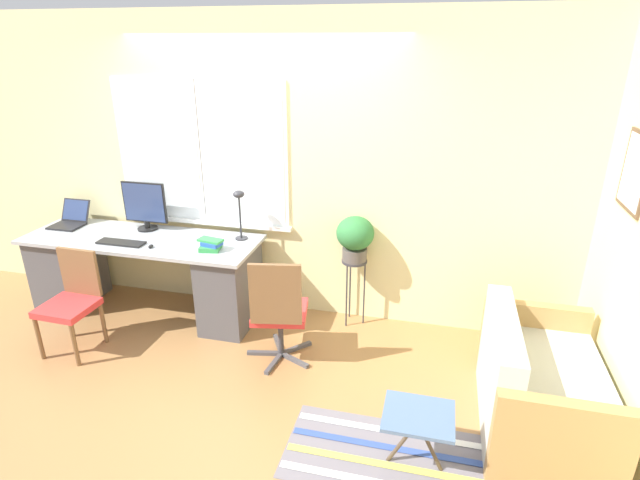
# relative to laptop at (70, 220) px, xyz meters

# --- Properties ---
(ground_plane) EXTENTS (14.00, 14.00, 0.00)m
(ground_plane) POSITION_rel_laptop_xyz_m (1.94, -0.50, -0.82)
(ground_plane) COLOR #9E7042
(wall_back_with_window) EXTENTS (9.00, 0.12, 2.70)m
(wall_back_with_window) POSITION_rel_laptop_xyz_m (1.91, 0.29, 0.54)
(wall_back_with_window) COLOR beige
(wall_back_with_window) RESTS_ON ground_plane
(wall_right_with_picture) EXTENTS (0.08, 9.00, 2.70)m
(wall_right_with_picture) POSITION_rel_laptop_xyz_m (4.72, -0.50, 0.54)
(wall_right_with_picture) COLOR beige
(wall_right_with_picture) RESTS_ON ground_plane
(desk) EXTENTS (2.18, 0.71, 0.77)m
(desk) POSITION_rel_laptop_xyz_m (0.86, -0.14, -0.40)
(desk) COLOR #9EA3A8
(desk) RESTS_ON ground_plane
(laptop) EXTENTS (0.29, 0.33, 0.22)m
(laptop) POSITION_rel_laptop_xyz_m (0.00, 0.00, 0.00)
(laptop) COLOR black
(laptop) RESTS_ON desk
(monitor) EXTENTS (0.43, 0.19, 0.46)m
(monitor) POSITION_rel_laptop_xyz_m (0.80, 0.08, 0.18)
(monitor) COLOR black
(monitor) RESTS_ON desk
(keyboard) EXTENTS (0.43, 0.13, 0.02)m
(keyboard) POSITION_rel_laptop_xyz_m (0.77, -0.31, -0.04)
(keyboard) COLOR black
(keyboard) RESTS_ON desk
(mouse) EXTENTS (0.04, 0.06, 0.03)m
(mouse) POSITION_rel_laptop_xyz_m (1.08, -0.33, -0.03)
(mouse) COLOR black
(mouse) RESTS_ON desk
(desk_lamp) EXTENTS (0.11, 0.11, 0.45)m
(desk_lamp) POSITION_rel_laptop_xyz_m (1.76, 0.06, 0.28)
(desk_lamp) COLOR #2D2D33
(desk_lamp) RESTS_ON desk
(book_stack) EXTENTS (0.23, 0.19, 0.10)m
(book_stack) POSITION_rel_laptop_xyz_m (1.60, -0.24, -0.00)
(book_stack) COLOR green
(book_stack) RESTS_ON desk
(desk_chair_wooden) EXTENTS (0.41, 0.42, 0.85)m
(desk_chair_wooden) POSITION_rel_laptop_xyz_m (0.59, -0.82, -0.36)
(desk_chair_wooden) COLOR brown
(desk_chair_wooden) RESTS_ON ground_plane
(office_chair_swivel) EXTENTS (0.55, 0.55, 0.93)m
(office_chair_swivel) POSITION_rel_laptop_xyz_m (2.33, -0.61, -0.34)
(office_chair_swivel) COLOR #47474C
(office_chair_swivel) RESTS_ON ground_plane
(couch_loveseat) EXTENTS (0.75, 1.20, 0.78)m
(couch_loveseat) POSITION_rel_laptop_xyz_m (4.22, -0.88, -0.53)
(couch_loveseat) COLOR beige
(couch_loveseat) RESTS_ON ground_plane
(plant_stand) EXTENTS (0.23, 0.23, 0.63)m
(plant_stand) POSITION_rel_laptop_xyz_m (2.79, 0.14, -0.27)
(plant_stand) COLOR #333338
(plant_stand) RESTS_ON ground_plane
(potted_plant) EXTENTS (0.33, 0.33, 0.40)m
(potted_plant) POSITION_rel_laptop_xyz_m (2.79, 0.14, 0.04)
(potted_plant) COLOR #514C47
(potted_plant) RESTS_ON plant_stand
(floor_rug_striped) EXTENTS (1.26, 0.66, 0.01)m
(floor_rug_striped) POSITION_rel_laptop_xyz_m (3.28, -1.41, -0.81)
(floor_rug_striped) COLOR slate
(floor_rug_striped) RESTS_ON ground_plane
(folding_stool) EXTENTS (0.42, 0.36, 0.40)m
(folding_stool) POSITION_rel_laptop_xyz_m (3.47, -1.44, -0.45)
(folding_stool) COLOR slate
(folding_stool) RESTS_ON ground_plane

